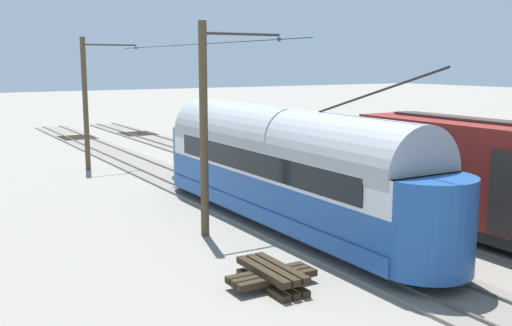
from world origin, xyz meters
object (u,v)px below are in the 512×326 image
Objects in this scene: vintage_streetcar at (284,165)px; spare_tie_stack at (272,276)px; track_end_bumper at (288,172)px; catenary_pole_foreground at (87,101)px; catenary_pole_mid_near at (206,126)px.

vintage_streetcar is 6.25m from spare_tie_stack.
track_end_bumper is (-8.40, -11.88, 0.13)m from spare_tie_stack.
catenary_pole_foreground reaches higher than spare_tie_stack.
track_end_bumper is (-7.77, 8.09, -3.39)m from catenary_pole_foreground.
catenary_pole_foreground is at bearing -91.78° from spare_tie_stack.
catenary_pole_mid_near is 4.02× the size of track_end_bumper.
track_end_bumper is at bearing 133.85° from catenary_pole_foreground.
spare_tie_stack is at bearing 53.89° from vintage_streetcar.
spare_tie_stack is at bearing 54.74° from track_end_bumper.
catenary_pole_mid_near is at bearing -96.88° from spare_tie_stack.
catenary_pole_mid_near is 3.01× the size of spare_tie_stack.
spare_tie_stack is (0.62, 5.16, -3.52)m from catenary_pole_mid_near.
track_end_bumper is (-7.77, -6.72, -3.39)m from catenary_pole_mid_near.
vintage_streetcar is at bearing 55.33° from track_end_bumper.
catenary_pole_mid_near is at bearing 40.85° from track_end_bumper.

